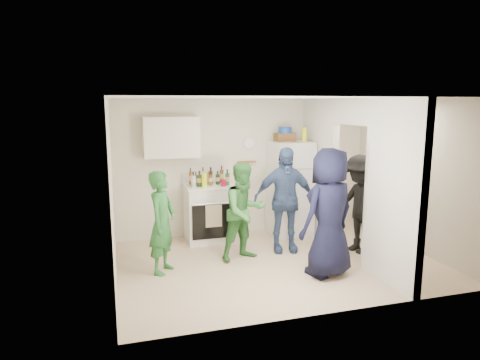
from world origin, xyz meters
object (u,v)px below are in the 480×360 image
at_px(fridge, 290,188).
at_px(yellow_cup_stack_top, 304,135).
at_px(person_green_left, 162,222).
at_px(stove, 209,213).
at_px(person_denim, 284,200).
at_px(blue_bowl, 285,130).
at_px(person_green_center, 244,212).
at_px(person_navy, 329,213).
at_px(person_nook, 360,204).
at_px(wicker_basket, 285,137).

bearing_deg(fridge, yellow_cup_stack_top, -24.44).
bearing_deg(fridge, person_green_left, -153.75).
relative_size(stove, person_denim, 0.58).
bearing_deg(person_green_left, yellow_cup_stack_top, -36.76).
xyz_separation_m(blue_bowl, person_green_center, (-1.10, -1.09, -1.18)).
xyz_separation_m(fridge, person_denim, (-0.46, -0.86, -0.00)).
distance_m(person_green_left, person_navy, 2.37).
height_order(yellow_cup_stack_top, person_denim, yellow_cup_stack_top).
distance_m(fridge, person_denim, 0.97).
xyz_separation_m(person_navy, person_nook, (0.95, 0.74, -0.11)).
bearing_deg(blue_bowl, yellow_cup_stack_top, -25.11).
xyz_separation_m(person_green_left, person_navy, (2.24, -0.76, 0.17)).
bearing_deg(stove, wicker_basket, 0.80).
height_order(yellow_cup_stack_top, person_green_center, yellow_cup_stack_top).
distance_m(person_green_left, person_green_center, 1.30).
relative_size(blue_bowl, person_green_left, 0.16).
relative_size(wicker_basket, person_green_center, 0.23).
height_order(wicker_basket, blue_bowl, blue_bowl).
bearing_deg(person_nook, person_denim, -121.84).
relative_size(blue_bowl, person_denim, 0.14).
relative_size(fridge, person_denim, 1.00).
bearing_deg(person_green_center, blue_bowl, 28.17).
relative_size(fridge, person_green_center, 1.13).
distance_m(yellow_cup_stack_top, person_green_center, 2.03).
relative_size(fridge, wicker_basket, 4.97).
bearing_deg(person_navy, person_green_left, -38.27).
distance_m(fridge, person_navy, 2.00).
bearing_deg(fridge, person_green_center, -138.92).
xyz_separation_m(stove, wicker_basket, (1.43, 0.02, 1.31)).
distance_m(blue_bowl, person_green_left, 2.96).
height_order(person_denim, person_navy, person_navy).
distance_m(wicker_basket, person_denim, 1.36).
bearing_deg(person_green_left, person_denim, -49.02).
relative_size(yellow_cup_stack_top, person_navy, 0.14).
relative_size(person_green_center, person_denim, 0.88).
xyz_separation_m(wicker_basket, person_green_center, (-1.10, -1.09, -1.05)).
xyz_separation_m(wicker_basket, yellow_cup_stack_top, (0.32, -0.15, 0.05)).
relative_size(fridge, yellow_cup_stack_top, 6.96).
height_order(person_green_center, person_nook, person_nook).
bearing_deg(person_navy, person_denim, -98.65).
bearing_deg(person_navy, stove, -76.91).
relative_size(person_green_left, person_navy, 0.81).
height_order(fridge, blue_bowl, blue_bowl).
xyz_separation_m(stove, yellow_cup_stack_top, (1.75, -0.13, 1.36)).
bearing_deg(yellow_cup_stack_top, person_navy, -103.76).
bearing_deg(fridge, person_navy, -96.94).
height_order(stove, yellow_cup_stack_top, yellow_cup_stack_top).
xyz_separation_m(person_green_left, person_nook, (3.19, -0.02, 0.06)).
xyz_separation_m(wicker_basket, person_nook, (0.81, -1.29, -1.01)).
bearing_deg(person_green_center, person_nook, -22.70).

